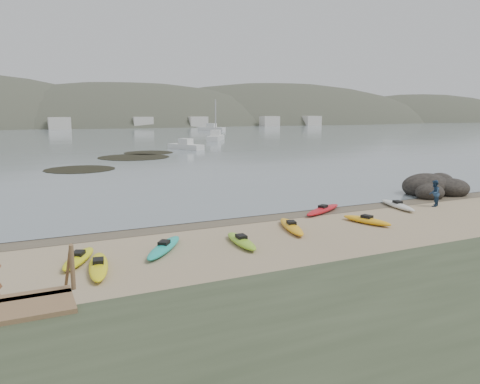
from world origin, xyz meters
TOP-DOWN VIEW (x-y plane):
  - ground at (0.00, 0.00)m, footprint 600.00×600.00m
  - wet_sand at (0.00, -0.30)m, footprint 60.00×60.00m
  - water at (0.00, 300.00)m, footprint 1200.00×1200.00m
  - stairs at (-11.00, -11.62)m, footprint 1.50×2.70m
  - kayaks at (-0.29, -3.56)m, footprint 20.96×7.80m
  - person_east at (12.52, -2.30)m, footprint 1.02×0.96m
  - rock_cluster at (16.14, 0.94)m, footprint 5.36×3.95m
  - kelp_mats at (1.40, 36.32)m, footprint 18.58×23.45m
  - moored_boats at (5.25, 79.56)m, footprint 96.70×73.03m
  - far_hills at (39.38, 193.97)m, footprint 550.00×135.00m
  - far_town at (6.00, 145.00)m, footprint 199.00×5.00m

SIDE VIEW (x-z plane):
  - far_hills at x=39.38m, z-range -55.93..24.07m
  - ground at x=0.00m, z-range 0.00..0.00m
  - wet_sand at x=0.00m, z-range 0.00..0.00m
  - water at x=0.00m, z-range 0.01..0.01m
  - kelp_mats at x=1.40m, z-range 0.01..0.05m
  - kayaks at x=-0.29m, z-range 0.00..0.34m
  - rock_cluster at x=16.14m, z-range -0.68..1.17m
  - moored_boats at x=5.25m, z-range -0.04..1.16m
  - person_east at x=12.52m, z-range 0.00..1.68m
  - stairs at x=-11.00m, z-range 0.00..2.10m
  - far_town at x=6.00m, z-range 0.00..4.00m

